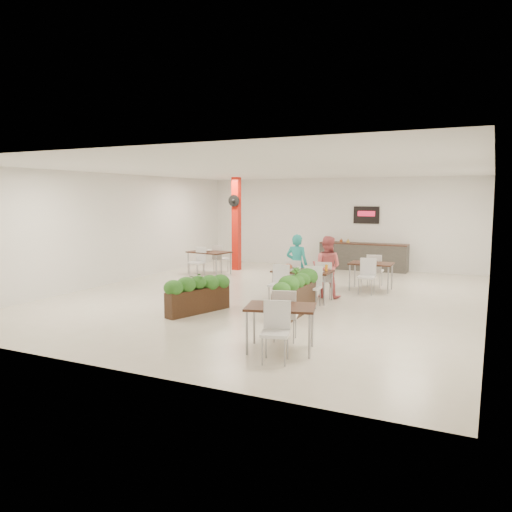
{
  "coord_description": "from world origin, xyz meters",
  "views": [
    {
      "loc": [
        5.04,
        -11.47,
        2.5
      ],
      "look_at": [
        -0.12,
        -0.67,
        1.1
      ],
      "focal_mm": 35.0,
      "sensor_mm": 36.0,
      "label": 1
    }
  ],
  "objects_px": {
    "red_column": "(236,223)",
    "diner_woman": "(327,267)",
    "service_counter": "(363,256)",
    "diner_man": "(297,265)",
    "side_table_c": "(281,314)",
    "side_table_a": "(209,255)",
    "side_table_b": "(371,267)",
    "main_table": "(302,275)",
    "planter_right": "(295,292)",
    "planter_left": "(198,291)"
  },
  "relations": [
    {
      "from": "red_column",
      "to": "side_table_b",
      "type": "xyz_separation_m",
      "value": [
        5.1,
        -1.84,
        -1.02
      ]
    },
    {
      "from": "service_counter",
      "to": "side_table_c",
      "type": "distance_m",
      "value": 9.81
    },
    {
      "from": "main_table",
      "to": "planter_right",
      "type": "relative_size",
      "value": 0.84
    },
    {
      "from": "diner_man",
      "to": "side_table_b",
      "type": "distance_m",
      "value": 2.17
    },
    {
      "from": "diner_woman",
      "to": "planter_left",
      "type": "xyz_separation_m",
      "value": [
        -2.0,
        -2.86,
        -0.29
      ]
    },
    {
      "from": "diner_woman",
      "to": "red_column",
      "type": "bearing_deg",
      "value": -39.49
    },
    {
      "from": "main_table",
      "to": "side_table_c",
      "type": "bearing_deg",
      "value": -74.68
    },
    {
      "from": "diner_man",
      "to": "side_table_a",
      "type": "height_order",
      "value": "diner_man"
    },
    {
      "from": "red_column",
      "to": "diner_woman",
      "type": "distance_m",
      "value": 5.51
    },
    {
      "from": "planter_left",
      "to": "side_table_b",
      "type": "relative_size",
      "value": 1.02
    },
    {
      "from": "side_table_b",
      "to": "side_table_a",
      "type": "bearing_deg",
      "value": 172.13
    },
    {
      "from": "diner_man",
      "to": "diner_woman",
      "type": "distance_m",
      "value": 0.8
    },
    {
      "from": "red_column",
      "to": "main_table",
      "type": "xyz_separation_m",
      "value": [
        3.9,
        -3.97,
        -1.01
      ]
    },
    {
      "from": "diner_man",
      "to": "planter_right",
      "type": "height_order",
      "value": "diner_man"
    },
    {
      "from": "diner_man",
      "to": "side_table_c",
      "type": "distance_m",
      "value": 4.81
    },
    {
      "from": "service_counter",
      "to": "planter_left",
      "type": "xyz_separation_m",
      "value": [
        -1.69,
        -8.04,
        -0.0
      ]
    },
    {
      "from": "main_table",
      "to": "side_table_b",
      "type": "xyz_separation_m",
      "value": [
        1.2,
        2.13,
        -0.01
      ]
    },
    {
      "from": "service_counter",
      "to": "planter_right",
      "type": "height_order",
      "value": "service_counter"
    },
    {
      "from": "diner_woman",
      "to": "diner_man",
      "type": "bearing_deg",
      "value": -1.88
    },
    {
      "from": "red_column",
      "to": "diner_man",
      "type": "distance_m",
      "value": 4.9
    },
    {
      "from": "red_column",
      "to": "diner_woman",
      "type": "xyz_separation_m",
      "value": [
        4.31,
        -3.32,
        -0.87
      ]
    },
    {
      "from": "main_table",
      "to": "side_table_b",
      "type": "distance_m",
      "value": 2.45
    },
    {
      "from": "main_table",
      "to": "side_table_a",
      "type": "distance_m",
      "value": 5.03
    },
    {
      "from": "diner_man",
      "to": "side_table_b",
      "type": "relative_size",
      "value": 0.96
    },
    {
      "from": "planter_right",
      "to": "side_table_a",
      "type": "distance_m",
      "value": 6.26
    },
    {
      "from": "service_counter",
      "to": "side_table_a",
      "type": "height_order",
      "value": "service_counter"
    },
    {
      "from": "diner_woman",
      "to": "planter_right",
      "type": "height_order",
      "value": "diner_woman"
    },
    {
      "from": "diner_man",
      "to": "planter_right",
      "type": "distance_m",
      "value": 2.31
    },
    {
      "from": "red_column",
      "to": "diner_woman",
      "type": "relative_size",
      "value": 2.06
    },
    {
      "from": "planter_left",
      "to": "side_table_a",
      "type": "xyz_separation_m",
      "value": [
        -2.65,
        4.91,
        0.15
      ]
    },
    {
      "from": "side_table_a",
      "to": "side_table_c",
      "type": "bearing_deg",
      "value": -42.0
    },
    {
      "from": "service_counter",
      "to": "side_table_a",
      "type": "distance_m",
      "value": 5.35
    },
    {
      "from": "red_column",
      "to": "main_table",
      "type": "distance_m",
      "value": 5.66
    },
    {
      "from": "service_counter",
      "to": "diner_woman",
      "type": "relative_size",
      "value": 1.93
    },
    {
      "from": "service_counter",
      "to": "diner_man",
      "type": "relative_size",
      "value": 1.91
    },
    {
      "from": "diner_man",
      "to": "planter_left",
      "type": "relative_size",
      "value": 0.95
    },
    {
      "from": "service_counter",
      "to": "side_table_c",
      "type": "bearing_deg",
      "value": -84.3
    },
    {
      "from": "service_counter",
      "to": "diner_man",
      "type": "distance_m",
      "value": 5.21
    },
    {
      "from": "red_column",
      "to": "main_table",
      "type": "bearing_deg",
      "value": -45.55
    },
    {
      "from": "red_column",
      "to": "side_table_c",
      "type": "distance_m",
      "value": 9.39
    },
    {
      "from": "service_counter",
      "to": "planter_right",
      "type": "bearing_deg",
      "value": -87.67
    },
    {
      "from": "planter_left",
      "to": "side_table_a",
      "type": "bearing_deg",
      "value": 118.36
    },
    {
      "from": "diner_man",
      "to": "planter_right",
      "type": "bearing_deg",
      "value": 108.26
    },
    {
      "from": "main_table",
      "to": "planter_right",
      "type": "bearing_deg",
      "value": -75.08
    },
    {
      "from": "diner_man",
      "to": "planter_left",
      "type": "height_order",
      "value": "diner_man"
    },
    {
      "from": "side_table_a",
      "to": "side_table_b",
      "type": "bearing_deg",
      "value": 3.2
    },
    {
      "from": "planter_left",
      "to": "side_table_b",
      "type": "height_order",
      "value": "side_table_b"
    },
    {
      "from": "service_counter",
      "to": "diner_man",
      "type": "height_order",
      "value": "service_counter"
    },
    {
      "from": "side_table_a",
      "to": "side_table_b",
      "type": "relative_size",
      "value": 1.02
    },
    {
      "from": "side_table_a",
      "to": "side_table_b",
      "type": "distance_m",
      "value": 5.47
    }
  ]
}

